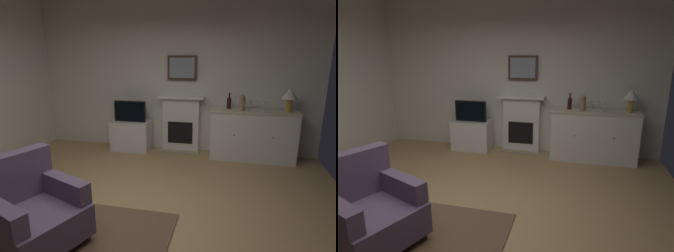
% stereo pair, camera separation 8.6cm
% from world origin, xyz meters
% --- Properties ---
extents(ground_plane, '(5.46, 5.53, 0.10)m').
position_xyz_m(ground_plane, '(0.00, 0.00, -0.05)').
color(ground_plane, tan).
rests_on(ground_plane, ground).
extents(wall_rear, '(5.46, 0.06, 2.94)m').
position_xyz_m(wall_rear, '(0.00, 2.73, 1.47)').
color(wall_rear, silver).
rests_on(wall_rear, ground_plane).
extents(area_rug, '(2.52, 1.50, 0.02)m').
position_xyz_m(area_rug, '(-0.68, -0.41, 0.01)').
color(area_rug, brown).
rests_on(area_rug, ground_plane).
extents(fireplace_unit, '(0.87, 0.30, 1.10)m').
position_xyz_m(fireplace_unit, '(0.19, 2.61, 0.55)').
color(fireplace_unit, white).
rests_on(fireplace_unit, ground_plane).
extents(framed_picture, '(0.55, 0.04, 0.45)m').
position_xyz_m(framed_picture, '(0.19, 2.65, 1.61)').
color(framed_picture, '#473323').
extents(sideboard_cabinet, '(1.50, 0.49, 0.91)m').
position_xyz_m(sideboard_cabinet, '(1.53, 2.43, 0.45)').
color(sideboard_cabinet, white).
rests_on(sideboard_cabinet, ground_plane).
extents(table_lamp, '(0.26, 0.26, 0.40)m').
position_xyz_m(table_lamp, '(2.08, 2.43, 1.19)').
color(table_lamp, '#B79338').
rests_on(table_lamp, sideboard_cabinet).
extents(wine_bottle, '(0.08, 0.08, 0.29)m').
position_xyz_m(wine_bottle, '(1.09, 2.48, 1.01)').
color(wine_bottle, '#331419').
rests_on(wine_bottle, sideboard_cabinet).
extents(wine_glass_left, '(0.07, 0.07, 0.16)m').
position_xyz_m(wine_glass_left, '(1.45, 2.44, 1.03)').
color(wine_glass_left, silver).
rests_on(wine_glass_left, sideboard_cabinet).
extents(wine_glass_center, '(0.07, 0.07, 0.16)m').
position_xyz_m(wine_glass_center, '(1.56, 2.38, 1.03)').
color(wine_glass_center, silver).
rests_on(wine_glass_center, sideboard_cabinet).
extents(wine_glass_right, '(0.07, 0.07, 0.16)m').
position_xyz_m(wine_glass_right, '(1.67, 2.39, 1.03)').
color(wine_glass_right, silver).
rests_on(wine_glass_right, sideboard_cabinet).
extents(vase_decorative, '(0.11, 0.11, 0.28)m').
position_xyz_m(vase_decorative, '(1.31, 2.38, 1.05)').
color(vase_decorative, '#9E7F5B').
rests_on(vase_decorative, sideboard_cabinet).
extents(tv_cabinet, '(0.75, 0.42, 0.59)m').
position_xyz_m(tv_cabinet, '(-0.78, 2.44, 0.29)').
color(tv_cabinet, white).
rests_on(tv_cabinet, ground_plane).
extents(tv_set, '(0.62, 0.07, 0.40)m').
position_xyz_m(tv_set, '(-0.78, 2.42, 0.79)').
color(tv_set, black).
rests_on(tv_set, tv_cabinet).
extents(armchair, '(1.03, 1.00, 0.92)m').
position_xyz_m(armchair, '(-0.73, -0.49, 0.38)').
color(armchair, '#604C66').
rests_on(armchair, ground_plane).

